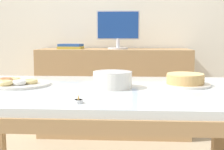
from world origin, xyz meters
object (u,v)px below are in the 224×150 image
at_px(pastry_platter, 17,83).
at_px(plate_stack, 113,80).
at_px(cake_chocolate_round, 185,80).
at_px(computer_monitor, 118,30).
at_px(tealight_near_cakes, 79,101).
at_px(book_stack, 71,47).

relative_size(pastry_platter, plate_stack, 1.72).
bearing_deg(cake_chocolate_round, computer_monitor, 108.02).
distance_m(computer_monitor, plate_stack, 1.47).
bearing_deg(computer_monitor, pastry_platter, -110.28).
bearing_deg(computer_monitor, tealight_near_cakes, -92.75).
relative_size(plate_stack, tealight_near_cakes, 5.25).
xyz_separation_m(computer_monitor, book_stack, (-0.47, 0.00, -0.17)).
relative_size(pastry_platter, tealight_near_cakes, 9.03).
height_order(book_stack, pastry_platter, book_stack).
bearing_deg(book_stack, tealight_near_cakes, -78.10).
xyz_separation_m(pastry_platter, plate_stack, (0.55, -0.05, 0.03)).
bearing_deg(computer_monitor, book_stack, 179.83).
distance_m(computer_monitor, tealight_near_cakes, 1.86).
bearing_deg(pastry_platter, tealight_near_cakes, -46.09).
bearing_deg(tealight_near_cakes, cake_chocolate_round, 42.86).
xyz_separation_m(book_stack, pastry_platter, (-0.04, -1.39, -0.16)).
relative_size(cake_chocolate_round, pastry_platter, 0.78).
xyz_separation_m(computer_monitor, plate_stack, (0.03, -1.44, -0.29)).
distance_m(pastry_platter, plate_stack, 0.55).
bearing_deg(pastry_platter, cake_chocolate_round, 2.74).
bearing_deg(tealight_near_cakes, plate_stack, 72.82).
height_order(computer_monitor, book_stack, computer_monitor).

